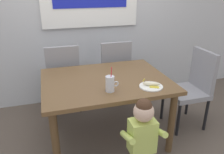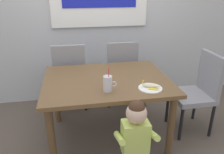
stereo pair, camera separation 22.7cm
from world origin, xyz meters
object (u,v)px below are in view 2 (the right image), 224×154
Objects in this scene: toddler_standing at (135,134)px; dining_chair_far at (199,89)px; milk_cup at (108,84)px; dining_chair_right at (121,69)px; snack_plate at (150,88)px; dining_table at (107,87)px; dining_chair_left at (70,73)px; peeled_banana at (151,86)px.

dining_chair_far is at bearing 35.19° from toddler_standing.
toddler_standing is at bearing -68.56° from milk_cup.
dining_chair_right is at bearing 71.18° from milk_cup.
milk_cup is at bearing 176.12° from snack_plate.
dining_table is at bearing 139.67° from snack_plate.
dining_table is 0.33m from milk_cup.
milk_cup is (0.36, -1.04, 0.26)m from dining_chair_left.
dining_chair_right is 1.14m from milk_cup.
snack_plate is (0.37, -0.32, 0.10)m from dining_table.
dining_table is 5.26× the size of milk_cup.
dining_chair_left is 1.13m from milk_cup.
dining_chair_right is at bearing 92.59° from snack_plate.
dining_chair_right is 1.10m from snack_plate.
milk_cup is 0.42m from peeled_banana.
toddler_standing reaches higher than snack_plate.
toddler_standing is (-0.96, -0.68, -0.02)m from dining_chair_far.
dining_chair_right is at bearing 92.88° from peeled_banana.
dining_chair_left is 4.17× the size of snack_plate.
dining_chair_far is at bearing 13.33° from milk_cup.
dining_chair_far is at bearing 133.92° from dining_chair_right.
milk_cup is at bearing -76.67° from dining_chair_far.
dining_chair_left and dining_chair_far have the same top height.
dining_chair_left is 1.00× the size of dining_chair_right.
snack_plate is at bearing 125.64° from dining_chair_left.
milk_cup is at bearing 176.55° from peeled_banana.
dining_chair_right and dining_chair_far have the same top height.
milk_cup reaches higher than dining_chair_far.
milk_cup is (-0.03, -0.29, 0.16)m from dining_table.
toddler_standing is at bearing 82.29° from dining_chair_right.
dining_table is at bearing 117.56° from dining_chair_left.
dining_table is 0.51m from peeled_banana.
toddler_standing is 3.64× the size of snack_plate.
dining_chair_far is 3.83× the size of milk_cup.
toddler_standing reaches higher than peeled_banana.
dining_chair_far is 5.58× the size of peeled_banana.
dining_chair_left is at bearing 109.68° from toddler_standing.
milk_cup is (-0.16, 0.41, 0.28)m from toddler_standing.
dining_chair_far is 0.80m from snack_plate.
dining_chair_far is 0.80m from peeled_banana.
dining_chair_far reaches higher than snack_plate.
dining_chair_right is at bearing -178.97° from dining_chair_left.
dining_table is 1.57× the size of toddler_standing.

